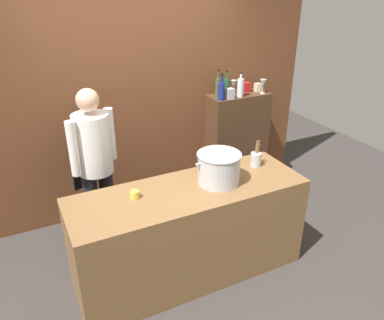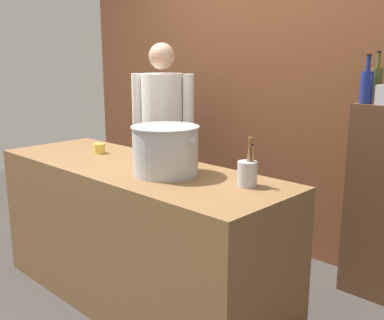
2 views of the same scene
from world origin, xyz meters
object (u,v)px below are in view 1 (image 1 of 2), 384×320
wine_bottle_cobalt (221,91)px  wine_bottle_olive (218,87)px  spice_tin_red (247,87)px  wine_bottle_clear (240,87)px  wine_bottle_green (226,86)px  butter_jar (135,195)px  stockpot_large (219,168)px  wine_glass_tall (263,84)px  utensil_crock (256,159)px  spice_tin_cream (258,87)px  wine_glass_short (234,84)px  spice_tin_silver (230,94)px  chef (95,160)px

wine_bottle_cobalt → wine_bottle_olive: bearing=80.3°
wine_bottle_olive → spice_tin_red: 0.45m
wine_bottle_olive → wine_bottle_cobalt: size_ratio=1.06×
wine_bottle_olive → wine_bottle_clear: size_ratio=1.13×
wine_bottle_green → spice_tin_red: size_ratio=2.59×
butter_jar → wine_bottle_green: size_ratio=0.26×
stockpot_large → wine_glass_tall: 1.69m
wine_bottle_green → wine_bottle_clear: bearing=-45.6°
stockpot_large → wine_bottle_olive: bearing=60.8°
wine_bottle_cobalt → spice_tin_red: (0.46, 0.16, -0.05)m
utensil_crock → wine_bottle_olive: wine_bottle_olive is taller
wine_bottle_olive → wine_bottle_clear: 0.26m
wine_bottle_olive → spice_tin_cream: bearing=0.5°
wine_glass_tall → wine_glass_short: size_ratio=1.03×
wine_bottle_olive → wine_bottle_green: bearing=14.5°
wine_bottle_cobalt → spice_tin_silver: bearing=-2.7°
wine_bottle_green → wine_glass_tall: wine_bottle_green is taller
utensil_crock → spice_tin_silver: (0.28, 0.96, 0.36)m
wine_bottle_olive → spice_tin_silver: (0.10, -0.11, -0.06)m
wine_bottle_green → wine_glass_tall: (0.43, -0.13, 0.01)m
wine_glass_short → wine_bottle_olive: bearing=-169.6°
wine_glass_tall → spice_tin_cream: (-0.00, 0.10, -0.07)m
wine_bottle_cobalt → spice_tin_cream: wine_bottle_cobalt is taller
butter_jar → spice_tin_cream: size_ratio=0.76×
stockpot_large → wine_bottle_cobalt: bearing=59.2°
wine_bottle_clear → wine_glass_tall: 0.32m
chef → wine_bottle_olive: chef is taller
wine_bottle_olive → spice_tin_silver: size_ratio=2.66×
chef → butter_jar: size_ratio=21.91×
wine_bottle_olive → spice_tin_cream: size_ratio=3.20×
chef → wine_bottle_olive: bearing=166.5°
chef → stockpot_large: (0.90, -0.81, 0.07)m
chef → spice_tin_cream: bearing=163.0°
stockpot_large → wine_glass_tall: (1.24, 1.10, 0.35)m
chef → wine_bottle_cobalt: (1.55, 0.29, 0.41)m
spice_tin_cream → chef: bearing=-169.5°
butter_jar → wine_glass_tall: size_ratio=0.44×
wine_glass_short → chef: bearing=-166.5°
wine_bottle_cobalt → wine_glass_tall: 0.58m
stockpot_large → wine_bottle_cobalt: wine_bottle_cobalt is taller
butter_jar → wine_glass_tall: (1.99, 1.03, 0.45)m
wine_bottle_olive → stockpot_large: bearing=-119.2°
utensil_crock → butter_jar: 1.24m
stockpot_large → wine_glass_short: wine_glass_short is taller
spice_tin_cream → wine_bottle_clear: bearing=-163.7°
stockpot_large → wine_glass_tall: bearing=41.7°
spice_tin_red → chef: bearing=-167.3°
spice_tin_cream → spice_tin_silver: bearing=-166.5°
utensil_crock → wine_bottle_clear: wine_bottle_clear is taller
butter_jar → wine_glass_tall: wine_glass_tall is taller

